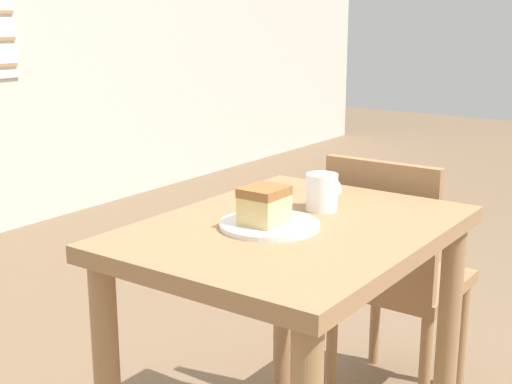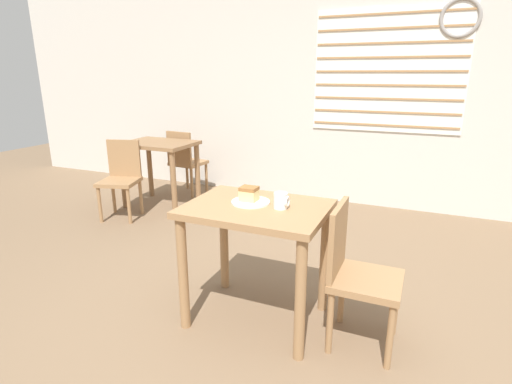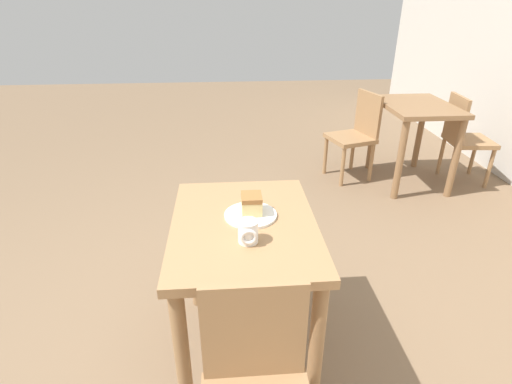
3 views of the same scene
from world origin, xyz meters
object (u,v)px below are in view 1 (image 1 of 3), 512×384
(dining_table_near, at_px, (293,283))
(cake_slice, at_px, (264,205))
(plate, at_px, (269,225))
(chair_near_window, at_px, (393,274))
(coffee_mug, at_px, (323,192))

(dining_table_near, relative_size, cake_slice, 8.14)
(plate, distance_m, cake_slice, 0.05)
(dining_table_near, relative_size, chair_near_window, 1.01)
(dining_table_near, xyz_separation_m, coffee_mug, (0.15, 0.01, 0.19))
(dining_table_near, height_order, plate, plate)
(plate, bearing_deg, dining_table_near, -31.53)
(plate, relative_size, cake_slice, 2.29)
(coffee_mug, bearing_deg, dining_table_near, -176.45)
(plate, bearing_deg, cake_slice, 157.15)
(coffee_mug, bearing_deg, chair_near_window, -0.34)
(chair_near_window, xyz_separation_m, cake_slice, (-0.66, 0.03, 0.36))
(dining_table_near, relative_size, plate, 3.56)
(chair_near_window, bearing_deg, coffee_mug, 89.66)
(cake_slice, bearing_deg, plate, -22.85)
(dining_table_near, bearing_deg, coffee_mug, 3.55)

